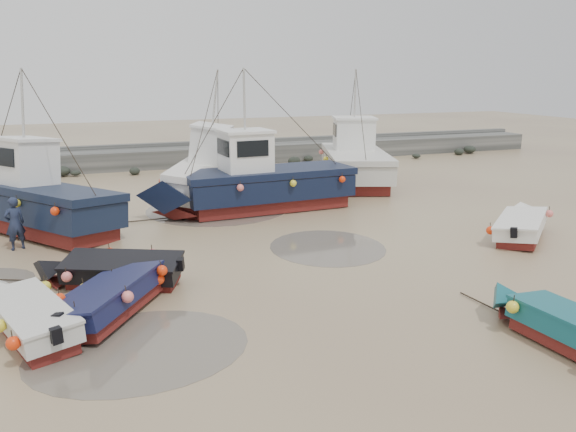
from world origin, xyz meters
name	(u,v)px	position (x,y,z in m)	size (l,w,h in m)	color
ground	(233,281)	(0.00, 0.00, 0.00)	(120.00, 120.00, 0.00)	tan
seawall	(146,158)	(0.05, 21.99, 0.63)	(60.00, 4.92, 1.50)	slate
puddle_a	(139,348)	(-3.11, -3.42, 0.00)	(4.97, 4.97, 0.01)	#635A4E
puddle_b	(327,247)	(4.03, 2.04, 0.00)	(4.09, 4.09, 0.01)	#635A4E
puddle_d	(218,209)	(1.72, 9.12, 0.00)	(6.47, 6.47, 0.01)	#635A4E
dinghy_0	(28,310)	(-5.48, -1.62, 0.55)	(2.59, 5.55, 1.43)	maroon
dinghy_1	(117,291)	(-3.40, -1.07, 0.55)	(3.95, 5.37, 1.43)	maroon
dinghy_2	(561,320)	(6.01, -6.50, 0.57)	(1.95, 5.16, 1.43)	maroon
dinghy_3	(524,222)	(11.60, 0.72, 0.54)	(5.10, 4.56, 1.43)	maroon
dinghy_4	(111,266)	(-3.41, 0.95, 0.55)	(5.34, 3.04, 1.43)	maroon
cabin_boat_0	(29,198)	(-5.99, 8.02, 1.34)	(7.14, 8.91, 6.22)	maroon
cabin_boat_1	(203,173)	(1.55, 11.13, 1.34)	(5.43, 9.67, 6.22)	maroon
cabin_boat_2	(255,182)	(3.24, 8.21, 1.31)	(10.90, 3.45, 6.22)	maroon
cabin_boat_3	(354,159)	(10.54, 12.83, 1.32)	(5.71, 10.53, 6.22)	maroon
person	(18,249)	(-6.33, 5.65, 0.00)	(0.69, 0.45, 1.89)	#1C243C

